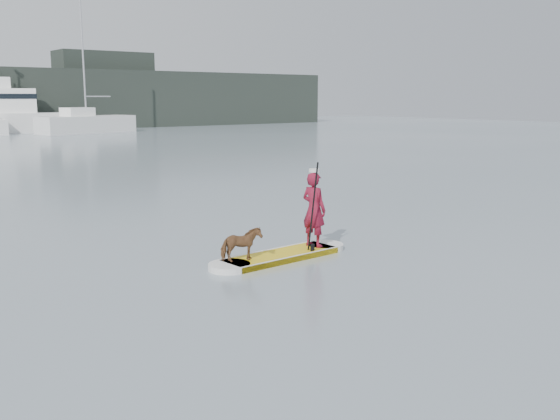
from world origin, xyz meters
TOP-DOWN VIEW (x-y plane):
  - ground at (0.00, 0.00)m, footprint 140.00×140.00m
  - paddleboard at (-1.33, -2.50)m, footprint 3.30×0.92m
  - paddler at (-0.40, -2.45)m, footprint 0.48×0.63m
  - white_cap at (-0.40, -2.45)m, footprint 0.22×0.22m
  - dog at (-2.29, -2.54)m, footprint 0.82×0.49m
  - paddle at (-0.69, -2.76)m, footprint 0.10×0.30m
  - sailboat_e at (11.94, 43.89)m, footprint 9.13×4.51m
  - motor_yacht_a at (6.37, 48.31)m, footprint 11.39×5.39m
  - shore_building_east at (18.00, 54.00)m, footprint 10.00×4.00m

SIDE VIEW (x-z plane):
  - ground at x=0.00m, z-range 0.00..0.00m
  - paddleboard at x=-1.33m, z-range 0.00..0.12m
  - dog at x=-2.29m, z-range 0.12..0.77m
  - paddle at x=-0.69m, z-range -0.20..1.80m
  - paddler at x=-0.40m, z-range 0.12..1.69m
  - sailboat_e at x=11.94m, z-range -5.43..7.24m
  - white_cap at x=-0.40m, z-range 1.69..1.76m
  - motor_yacht_a at x=6.37m, z-range -1.44..5.13m
  - shore_building_east at x=18.00m, z-range 0.00..8.00m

